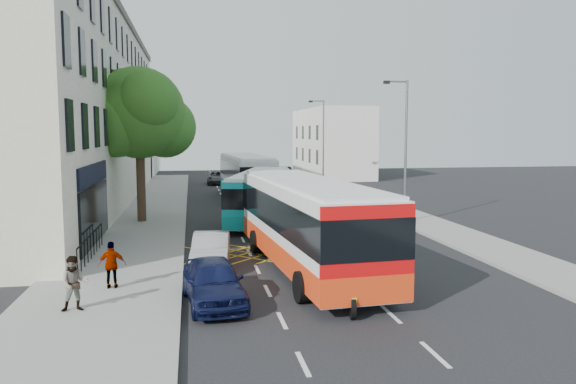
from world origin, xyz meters
name	(u,v)px	position (x,y,z in m)	size (l,w,h in m)	color
ground	(360,286)	(0.00, 0.00, 0.00)	(120.00, 120.00, 0.00)	black
pavement_left	(142,222)	(-8.50, 15.00, 0.07)	(5.00, 70.00, 0.15)	gray
pavement_right	(404,215)	(7.50, 15.00, 0.07)	(3.00, 70.00, 0.15)	gray
terrace_main	(72,111)	(-14.00, 24.49, 6.76)	(8.30, 45.00, 13.50)	beige
terrace_far	(123,134)	(-14.00, 55.00, 5.00)	(8.00, 20.00, 10.00)	silver
building_right	(330,142)	(11.00, 48.00, 4.00)	(6.00, 18.00, 8.00)	silver
street_tree	(139,114)	(-8.51, 14.97, 6.29)	(6.30, 5.70, 8.80)	#382619
lamp_near	(404,144)	(6.20, 12.00, 4.62)	(1.45, 0.15, 8.00)	slate
lamp_far	(322,139)	(6.20, 32.00, 4.62)	(1.45, 0.15, 8.00)	slate
railings	(91,245)	(-9.70, 5.30, 0.72)	(0.08, 5.60, 1.14)	black
bus_near	(307,223)	(-1.30, 2.70, 1.81)	(3.79, 12.41, 3.44)	silver
bus_mid	(261,196)	(-1.65, 14.46, 1.54)	(5.10, 10.69, 2.93)	silver
bus_far	(246,175)	(-1.29, 26.82, 1.79)	(3.56, 12.24, 3.40)	silver
motorbike	(349,278)	(-1.12, -2.44, 0.97)	(0.78, 2.32, 2.07)	black
parked_car_blue	(213,281)	(-5.03, -1.12, 0.71)	(1.67, 4.15, 1.42)	#0D1337
parked_car_silver	(211,250)	(-4.93, 3.74, 0.66)	(1.39, 3.98, 1.31)	#929499
red_hatchback	(318,200)	(2.84, 19.03, 0.62)	(1.74, 4.29, 1.24)	#B1070D
distant_car_grey	(218,178)	(-2.95, 39.07, 0.65)	(2.17, 4.70, 1.31)	#3F4146
distant_car_silver	(289,180)	(3.47, 34.06, 0.76)	(1.78, 4.43, 1.51)	#B6B8BF
distant_car_dark	(283,173)	(4.37, 43.37, 0.73)	(1.54, 4.41, 1.45)	black
pedestrian_near	(74,284)	(-8.99, -1.59, 0.95)	(0.78, 0.61, 1.61)	gray
pedestrian_far	(112,265)	(-8.26, 0.71, 0.93)	(0.91, 0.38, 1.55)	gray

